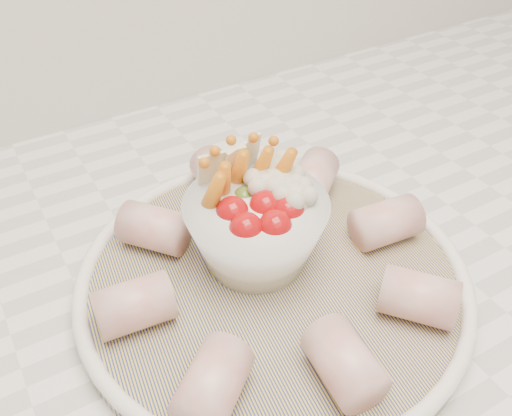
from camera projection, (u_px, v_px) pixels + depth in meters
serving_platter at (273, 279)px, 0.46m from camera, size 0.35×0.35×0.02m
veggie_bowl at (257, 222)px, 0.45m from camera, size 0.11×0.11×0.09m
cured_meat_rolls at (273, 259)px, 0.44m from camera, size 0.27×0.28×0.04m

